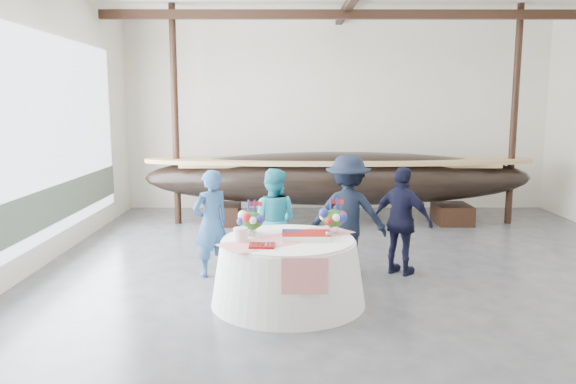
{
  "coord_description": "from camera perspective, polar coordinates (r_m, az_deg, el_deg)",
  "views": [
    {
      "loc": [
        -1.2,
        -7.47,
        2.5
      ],
      "look_at": [
        -1.18,
        0.78,
        1.21
      ],
      "focal_mm": 35.0,
      "sensor_mm": 36.0,
      "label": 1
    }
  ],
  "objects": [
    {
      "name": "floor",
      "position": [
        7.97,
        8.66,
        -9.47
      ],
      "size": [
        10.0,
        12.0,
        0.01
      ],
      "primitive_type": "cube",
      "color": "#3D3D42",
      "rests_on": "ground"
    },
    {
      "name": "wall_back",
      "position": [
        13.52,
        4.99,
        7.82
      ],
      "size": [
        10.0,
        0.02,
        4.5
      ],
      "primitive_type": "cube",
      "color": "silver",
      "rests_on": "ground"
    },
    {
      "name": "open_bay",
      "position": [
        9.28,
        -24.01,
        3.99
      ],
      "size": [
        0.03,
        7.0,
        3.2
      ],
      "color": "silver",
      "rests_on": "ground"
    },
    {
      "name": "longboat_display",
      "position": [
        11.81,
        5.11,
        1.43
      ],
      "size": [
        8.1,
        1.62,
        1.52
      ],
      "color": "black",
      "rests_on": "ground"
    },
    {
      "name": "banquet_table",
      "position": [
        7.16,
        0.03,
        -8.0
      ],
      "size": [
        1.95,
        1.95,
        0.84
      ],
      "color": "white",
      "rests_on": "ground"
    },
    {
      "name": "tabletop_items",
      "position": [
        7.15,
        0.1,
        -3.31
      ],
      "size": [
        1.77,
        1.53,
        0.4
      ],
      "color": "red",
      "rests_on": "banquet_table"
    },
    {
      "name": "guest_woman_blue",
      "position": [
        8.26,
        -7.83,
        -3.15
      ],
      "size": [
        0.68,
        0.64,
        1.57
      ],
      "primitive_type": "imported",
      "rotation": [
        0.0,
        0.0,
        3.78
      ],
      "color": "navy",
      "rests_on": "ground"
    },
    {
      "name": "guest_woman_teal",
      "position": [
        8.34,
        -1.57,
        -2.95
      ],
      "size": [
        0.87,
        0.73,
        1.57
      ],
      "primitive_type": "imported",
      "rotation": [
        0.0,
        0.0,
        2.94
      ],
      "color": "#229FB4",
      "rests_on": "ground"
    },
    {
      "name": "guest_man_left",
      "position": [
        8.34,
        6.1,
        -2.29
      ],
      "size": [
        1.21,
        0.78,
        1.77
      ],
      "primitive_type": "imported",
      "rotation": [
        0.0,
        0.0,
        3.03
      ],
      "color": "black",
      "rests_on": "ground"
    },
    {
      "name": "guest_man_right",
      "position": [
        8.41,
        11.52,
        -2.92
      ],
      "size": [
        0.98,
        0.88,
        1.6
      ],
      "primitive_type": "imported",
      "rotation": [
        0.0,
        0.0,
        2.48
      ],
      "color": "black",
      "rests_on": "ground"
    }
  ]
}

